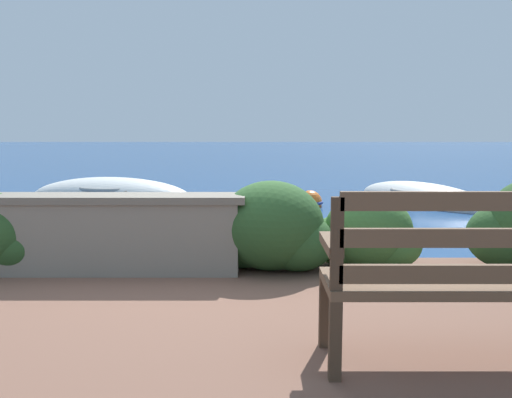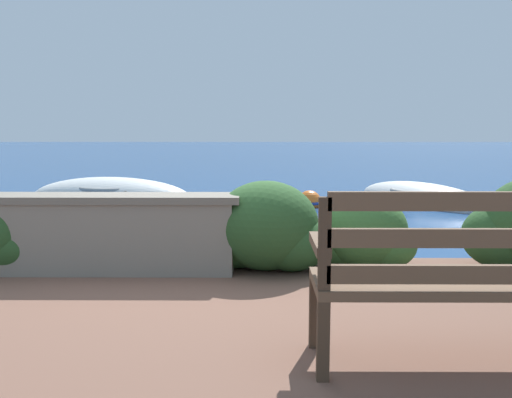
{
  "view_description": "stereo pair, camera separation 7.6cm",
  "coord_description": "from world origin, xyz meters",
  "views": [
    {
      "loc": [
        0.62,
        -5.18,
        1.46
      ],
      "look_at": [
        0.63,
        4.37,
        0.19
      ],
      "focal_mm": 40.0,
      "sensor_mm": 36.0,
      "label": 1
    },
    {
      "loc": [
        0.69,
        -5.18,
        1.46
      ],
      "look_at": [
        0.63,
        4.37,
        0.19
      ],
      "focal_mm": 40.0,
      "sensor_mm": 36.0,
      "label": 2
    }
  ],
  "objects": [
    {
      "name": "rowboat_nearest",
      "position": [
        3.71,
        5.34,
        0.06
      ],
      "size": [
        2.44,
        3.37,
        0.64
      ],
      "rotation": [
        0.0,
        0.0,
        5.17
      ],
      "color": "silver",
      "rests_on": "ground_plane"
    },
    {
      "name": "rowboat_mid",
      "position": [
        -2.1,
        5.41,
        0.07
      ],
      "size": [
        3.35,
        1.82,
        0.81
      ],
      "rotation": [
        0.0,
        0.0,
        6.09
      ],
      "color": "silver",
      "rests_on": "ground_plane"
    },
    {
      "name": "mooring_buoy",
      "position": [
        1.57,
        4.8,
        0.07
      ],
      "size": [
        0.47,
        0.47,
        0.42
      ],
      "color": "orange",
      "rests_on": "ground_plane"
    },
    {
      "name": "hedge_clump_right",
      "position": [
        0.73,
        -0.41,
        0.55
      ],
      "size": [
        1.12,
        0.81,
        0.76
      ],
      "color": "#284C23",
      "rests_on": "patio_terrace"
    },
    {
      "name": "hedge_clump_far_right",
      "position": [
        1.57,
        -0.34,
        0.5
      ],
      "size": [
        0.95,
        0.69,
        0.65
      ],
      "color": "#38662D",
      "rests_on": "patio_terrace"
    },
    {
      "name": "park_bench",
      "position": [
        1.78,
        -2.39,
        0.71
      ],
      "size": [
        1.64,
        0.48,
        0.93
      ],
      "rotation": [
        0.0,
        0.0,
        -0.06
      ],
      "color": "#433123",
      "rests_on": "patio_terrace"
    },
    {
      "name": "ground_plane",
      "position": [
        0.0,
        0.0,
        0.0
      ],
      "size": [
        80.0,
        80.0,
        0.0
      ],
      "color": "navy"
    },
    {
      "name": "stone_wall",
      "position": [
        -0.7,
        -0.52,
        0.55
      ],
      "size": [
        2.45,
        0.39,
        0.66
      ],
      "color": "gray",
      "rests_on": "patio_terrace"
    },
    {
      "name": "hedge_clump_centre",
      "position": [
        -0.74,
        -0.29,
        0.46
      ],
      "size": [
        0.82,
        0.59,
        0.56
      ],
      "color": "#426B33",
      "rests_on": "patio_terrace"
    }
  ]
}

